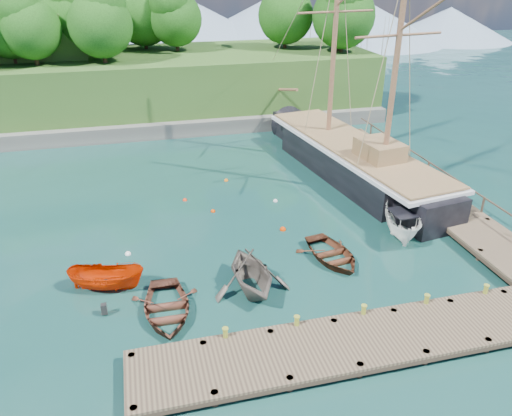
# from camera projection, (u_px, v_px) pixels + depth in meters

# --- Properties ---
(ground) EXTENTS (160.00, 160.00, 0.00)m
(ground) POSITION_uv_depth(u_px,v_px,m) (283.00, 268.00, 25.58)
(ground) COLOR #103833
(ground) RESTS_ON ground
(dock_near) EXTENTS (20.00, 3.20, 1.10)m
(dock_near) POSITION_uv_depth(u_px,v_px,m) (378.00, 338.00, 20.18)
(dock_near) COLOR #433428
(dock_near) RESTS_ON ground
(dock_east) EXTENTS (3.20, 24.00, 1.10)m
(dock_east) POSITION_uv_depth(u_px,v_px,m) (415.00, 184.00, 33.97)
(dock_east) COLOR #433428
(dock_east) RESTS_ON ground
(bollard_0) EXTENTS (0.26, 0.26, 0.45)m
(bollard_0) POSITION_uv_depth(u_px,v_px,m) (226.00, 348.00, 20.28)
(bollard_0) COLOR olive
(bollard_0) RESTS_ON ground
(bollard_1) EXTENTS (0.26, 0.26, 0.45)m
(bollard_1) POSITION_uv_depth(u_px,v_px,m) (296.00, 336.00, 20.93)
(bollard_1) COLOR olive
(bollard_1) RESTS_ON ground
(bollard_2) EXTENTS (0.26, 0.26, 0.45)m
(bollard_2) POSITION_uv_depth(u_px,v_px,m) (362.00, 325.00, 21.59)
(bollard_2) COLOR olive
(bollard_2) RESTS_ON ground
(bollard_3) EXTENTS (0.26, 0.26, 0.45)m
(bollard_3) POSITION_uv_depth(u_px,v_px,m) (424.00, 314.00, 22.25)
(bollard_3) COLOR olive
(bollard_3) RESTS_ON ground
(bollard_4) EXTENTS (0.26, 0.26, 0.45)m
(bollard_4) POSITION_uv_depth(u_px,v_px,m) (482.00, 304.00, 22.90)
(bollard_4) COLOR olive
(bollard_4) RESTS_ON ground
(rowboat_0) EXTENTS (3.20, 4.40, 0.89)m
(rowboat_0) POSITION_uv_depth(u_px,v_px,m) (167.00, 314.00, 22.24)
(rowboat_0) COLOR #582F21
(rowboat_0) RESTS_ON ground
(rowboat_1) EXTENTS (4.02, 4.55, 2.24)m
(rowboat_1) POSITION_uv_depth(u_px,v_px,m) (251.00, 290.00, 23.89)
(rowboat_1) COLOR #5C544B
(rowboat_1) RESTS_ON ground
(rowboat_2) EXTENTS (3.52, 4.48, 0.84)m
(rowboat_2) POSITION_uv_depth(u_px,v_px,m) (332.00, 259.00, 26.31)
(rowboat_2) COLOR #4E2717
(rowboat_2) RESTS_ON ground
(motorboat_orange) EXTENTS (3.93, 2.38, 1.42)m
(motorboat_orange) POSITION_uv_depth(u_px,v_px,m) (108.00, 289.00, 23.93)
(motorboat_orange) COLOR red
(motorboat_orange) RESTS_ON ground
(cabin_boat_white) EXTENTS (3.38, 5.11, 1.85)m
(cabin_boat_white) POSITION_uv_depth(u_px,v_px,m) (401.00, 234.00, 28.67)
(cabin_boat_white) COLOR white
(cabin_boat_white) RESTS_ON ground
(schooner) EXTENTS (7.21, 25.83, 18.68)m
(schooner) POSITION_uv_depth(u_px,v_px,m) (353.00, 162.00, 36.02)
(schooner) COLOR black
(schooner) RESTS_ON ground
(mooring_buoy_0) EXTENTS (0.33, 0.33, 0.33)m
(mooring_buoy_0) POSITION_uv_depth(u_px,v_px,m) (128.00, 254.00, 26.73)
(mooring_buoy_0) COLOR white
(mooring_buoy_0) RESTS_ON ground
(mooring_buoy_1) EXTENTS (0.29, 0.29, 0.29)m
(mooring_buoy_1) POSITION_uv_depth(u_px,v_px,m) (213.00, 212.00, 31.26)
(mooring_buoy_1) COLOR #DF3C00
(mooring_buoy_1) RESTS_ON ground
(mooring_buoy_2) EXTENTS (0.36, 0.36, 0.36)m
(mooring_buoy_2) POSITION_uv_depth(u_px,v_px,m) (283.00, 230.00, 29.15)
(mooring_buoy_2) COLOR #D83300
(mooring_buoy_2) RESTS_ON ground
(mooring_buoy_3) EXTENTS (0.31, 0.31, 0.31)m
(mooring_buoy_3) POSITION_uv_depth(u_px,v_px,m) (275.00, 201.00, 32.59)
(mooring_buoy_3) COLOR silver
(mooring_buoy_3) RESTS_ON ground
(mooring_buoy_4) EXTENTS (0.29, 0.29, 0.29)m
(mooring_buoy_4) POSITION_uv_depth(u_px,v_px,m) (185.00, 200.00, 32.71)
(mooring_buoy_4) COLOR red
(mooring_buoy_4) RESTS_ON ground
(mooring_buoy_5) EXTENTS (0.30, 0.30, 0.30)m
(mooring_buoy_5) POSITION_uv_depth(u_px,v_px,m) (226.00, 181.00, 35.62)
(mooring_buoy_5) COLOR orange
(mooring_buoy_5) RESTS_ON ground
(headland) EXTENTS (51.00, 19.31, 12.90)m
(headland) POSITION_uv_depth(u_px,v_px,m) (59.00, 61.00, 47.49)
(headland) COLOR #474744
(headland) RESTS_ON ground
(distant_ridge) EXTENTS (117.00, 40.00, 10.00)m
(distant_ridge) POSITION_uv_depth(u_px,v_px,m) (189.00, 24.00, 85.30)
(distant_ridge) COLOR #728CA5
(distant_ridge) RESTS_ON ground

